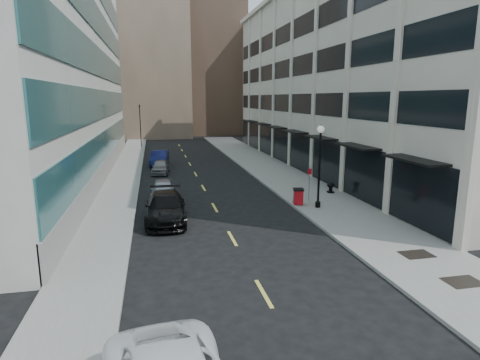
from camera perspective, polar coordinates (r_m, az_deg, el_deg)
name	(u,v)px	position (r m, az deg, el deg)	size (l,w,h in m)	color
ground	(280,323)	(13.61, 5.76, -19.54)	(160.00, 160.00, 0.00)	black
sidewalk_right	(293,183)	(33.73, 7.52, -0.39)	(5.00, 80.00, 0.15)	gray
sidewalk_left	(119,191)	(31.95, -16.88, -1.48)	(3.00, 80.00, 0.15)	gray
building_right	(361,78)	(43.33, 16.80, 13.72)	(15.30, 46.50, 18.25)	beige
building_left	(0,62)	(40.09, -30.95, 14.24)	(16.14, 46.00, 20.00)	beige
skyline_tan_near	(149,60)	(79.36, -12.84, 16.36)	(14.00, 18.00, 28.00)	#876E58
skyline_brown	(210,47)	(84.47, -4.32, 18.34)	(12.00, 16.00, 34.00)	#4E3A2F
skyline_tan_far	(100,78)	(89.74, -19.28, 13.50)	(12.00, 14.00, 22.00)	#876E58
skyline_stone	(266,82)	(80.11, 3.68, 13.70)	(10.00, 14.00, 20.00)	beige
grate_mid	(463,282)	(17.89, 29.15, -12.53)	(1.40, 1.00, 0.01)	black
grate_far	(417,254)	(19.88, 23.82, -9.64)	(1.40, 1.00, 0.01)	black
road_centerline	(208,197)	(29.15, -4.51, -2.37)	(0.15, 68.20, 0.01)	#D8CC4C
traffic_signal	(139,107)	(59.10, -14.11, 9.98)	(0.66, 0.66, 6.98)	black
car_black_pickup	(166,208)	(23.57, -10.53, -3.89)	(2.27, 5.58, 1.62)	black
car_silver_sedan	(163,190)	(28.66, -10.85, -1.35)	(1.67, 4.16, 1.42)	#9D9FA6
car_blue_sedan	(160,158)	(43.17, -11.37, 3.06)	(1.67, 4.80, 1.58)	#13184A
car_grey_sedan	(160,167)	(38.59, -11.25, 1.86)	(1.54, 3.82, 1.30)	gray
trash_bin	(298,196)	(26.52, 8.29, -2.26)	(0.79, 0.81, 1.07)	#A80B12
lamppost	(320,159)	(25.58, 11.26, 2.95)	(0.44, 0.44, 5.32)	black
sign_post	(309,179)	(27.26, 9.84, 0.15)	(0.28, 0.06, 2.40)	slate
urn_planter	(331,187)	(30.28, 12.77, -0.92)	(0.55, 0.55, 0.76)	black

